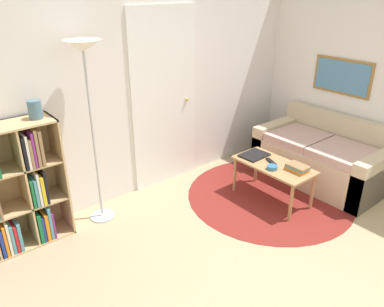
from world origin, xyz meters
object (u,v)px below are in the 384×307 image
object	(u,v)px
bookshelf	(1,195)
couch	(323,157)
floor_lamp	(85,68)
laptop	(254,155)
vase_on_shelf	(35,109)
coffee_table	(273,168)
bowl	(272,167)

from	to	relation	value
bookshelf	couch	xyz separation A→B (m)	(3.50, -1.04, -0.28)
floor_lamp	laptop	xyz separation A→B (m)	(1.68, -0.62, -1.13)
laptop	vase_on_shelf	size ratio (longest dim) A/B	1.95
bookshelf	laptop	bearing A→B (deg)	-15.08
bookshelf	couch	world-z (taller)	bookshelf
laptop	coffee_table	bearing A→B (deg)	-88.22
bowl	couch	bearing A→B (deg)	0.54
bookshelf	laptop	size ratio (longest dim) A/B	3.68
vase_on_shelf	laptop	bearing A→B (deg)	-17.83
bowl	bookshelf	bearing A→B (deg)	156.94
bookshelf	bowl	size ratio (longest dim) A/B	10.55
coffee_table	vase_on_shelf	bearing A→B (deg)	155.64
coffee_table	bowl	bearing A→B (deg)	-148.58
floor_lamp	couch	world-z (taller)	floor_lamp
couch	coffee_table	bearing A→B (deg)	176.21
floor_lamp	couch	xyz separation A→B (m)	(2.61, -0.97, -1.31)
coffee_table	laptop	bearing A→B (deg)	91.78
vase_on_shelf	coffee_table	bearing A→B (deg)	-24.36
couch	vase_on_shelf	bearing A→B (deg)	161.34
floor_lamp	bowl	bearing A→B (deg)	-31.88
couch	coffee_table	size ratio (longest dim) A/B	1.73
couch	floor_lamp	bearing A→B (deg)	159.61
couch	bowl	distance (m)	1.05
bowl	vase_on_shelf	xyz separation A→B (m)	(-2.05, 1.05, 0.81)
couch	vase_on_shelf	world-z (taller)	vase_on_shelf
floor_lamp	bowl	xyz separation A→B (m)	(1.57, -0.98, -1.12)
coffee_table	vase_on_shelf	distance (m)	2.54
couch	bowl	xyz separation A→B (m)	(-1.03, -0.01, 0.19)
coffee_table	bookshelf	bearing A→B (deg)	159.22
vase_on_shelf	bowl	bearing A→B (deg)	-27.14
bookshelf	vase_on_shelf	distance (m)	0.83
bookshelf	floor_lamp	bearing A→B (deg)	-4.62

